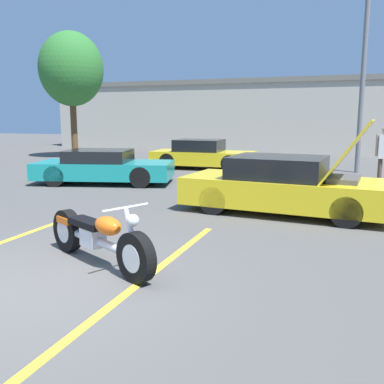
{
  "coord_description": "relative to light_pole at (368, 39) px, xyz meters",
  "views": [
    {
      "loc": [
        3.59,
        -4.05,
        2.1
      ],
      "look_at": [
        1.05,
        2.87,
        0.8
      ],
      "focal_mm": 40.0,
      "sensor_mm": 36.0,
      "label": 1
    }
  ],
  "objects": [
    {
      "name": "ground_plane",
      "position": [
        -3.98,
        -13.32,
        -4.86
      ],
      "size": [
        80.0,
        80.0,
        0.0
      ],
      "primitive_type": "plane",
      "color": "#514F4C"
    },
    {
      "name": "parking_stripe_middle",
      "position": [
        -2.8,
        -12.79,
        -4.86
      ],
      "size": [
        0.12,
        5.85,
        0.01
      ],
      "primitive_type": "cube",
      "color": "yellow",
      "rests_on": "ground"
    },
    {
      "name": "far_building",
      "position": [
        -3.98,
        10.55,
        -2.53
      ],
      "size": [
        32.0,
        4.2,
        4.4
      ],
      "color": "#B2AD9E",
      "rests_on": "ground"
    },
    {
      "name": "light_pole",
      "position": [
        0.0,
        0.0,
        0.0
      ],
      "size": [
        1.21,
        0.28,
        8.95
      ],
      "color": "slate",
      "rests_on": "ground"
    },
    {
      "name": "tree_background",
      "position": [
        -13.83,
        1.49,
        -0.4
      ],
      "size": [
        3.22,
        3.22,
        6.33
      ],
      "color": "brown",
      "rests_on": "ground"
    },
    {
      "name": "motorcycle",
      "position": [
        -3.67,
        -12.32,
        -4.46
      ],
      "size": [
        2.29,
        1.25,
        0.97
      ],
      "rotation": [
        0.0,
        0.0,
        -0.46
      ],
      "color": "black",
      "rests_on": "ground"
    },
    {
      "name": "show_car_hood_open",
      "position": [
        -1.65,
        -7.95,
        -4.26
      ],
      "size": [
        4.54,
        2.17,
        2.05
      ],
      "rotation": [
        0.0,
        0.0,
        -0.08
      ],
      "color": "yellow",
      "rests_on": "ground"
    },
    {
      "name": "parked_car_mid_row",
      "position": [
        -6.02,
        -0.82,
        -4.3
      ],
      "size": [
        4.18,
        1.88,
        1.19
      ],
      "rotation": [
        0.0,
        0.0,
        0.04
      ],
      "color": "yellow",
      "rests_on": "ground"
    },
    {
      "name": "parked_car_left_row",
      "position": [
        -7.71,
        -5.63,
        -4.34
      ],
      "size": [
        4.59,
        2.86,
        1.07
      ],
      "rotation": [
        0.0,
        0.0,
        0.26
      ],
      "color": "teal",
      "rests_on": "ground"
    }
  ]
}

